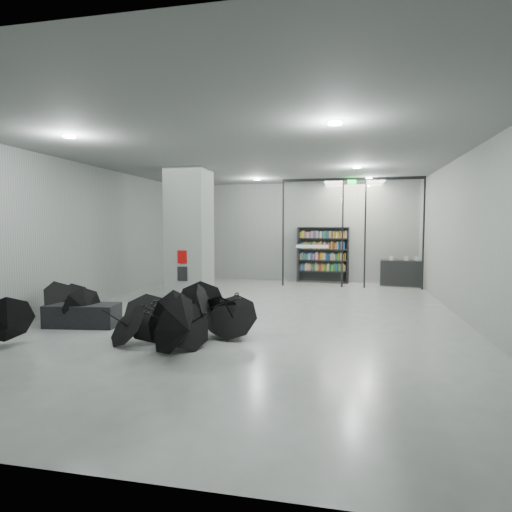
% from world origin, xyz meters
% --- Properties ---
extents(room, '(14.00, 14.02, 4.01)m').
position_xyz_m(room, '(0.00, 0.00, 2.84)').
color(room, gray).
rests_on(room, ground).
extents(column, '(1.20, 1.20, 4.00)m').
position_xyz_m(column, '(-2.50, 2.00, 2.00)').
color(column, slate).
rests_on(column, ground).
extents(fire_cabinet, '(0.28, 0.04, 0.38)m').
position_xyz_m(fire_cabinet, '(-2.50, 1.38, 1.35)').
color(fire_cabinet, '#A50A07').
rests_on(fire_cabinet, column).
extents(info_panel, '(0.30, 0.03, 0.42)m').
position_xyz_m(info_panel, '(-2.50, 1.38, 0.85)').
color(info_panel, black).
rests_on(info_panel, column).
extents(exit_sign, '(0.30, 0.06, 0.15)m').
position_xyz_m(exit_sign, '(2.40, 5.30, 3.82)').
color(exit_sign, '#0CE533').
rests_on(exit_sign, room).
extents(glass_partition, '(5.06, 0.08, 4.00)m').
position_xyz_m(glass_partition, '(2.39, 5.50, 2.18)').
color(glass_partition, silver).
rests_on(glass_partition, ground).
extents(bench, '(1.65, 0.89, 0.51)m').
position_xyz_m(bench, '(-3.57, -1.92, 0.25)').
color(bench, black).
rests_on(bench, ground).
extents(bookshelf, '(2.04, 0.58, 2.22)m').
position_xyz_m(bookshelf, '(1.33, 6.75, 1.11)').
color(bookshelf, black).
rests_on(bookshelf, ground).
extents(shop_counter, '(1.68, 0.84, 0.97)m').
position_xyz_m(shop_counter, '(4.34, 6.31, 0.48)').
color(shop_counter, black).
rests_on(shop_counter, ground).
extents(umbrella_cluster, '(5.48, 3.74, 1.30)m').
position_xyz_m(umbrella_cluster, '(-1.62, -2.52, 0.31)').
color(umbrella_cluster, black).
rests_on(umbrella_cluster, ground).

